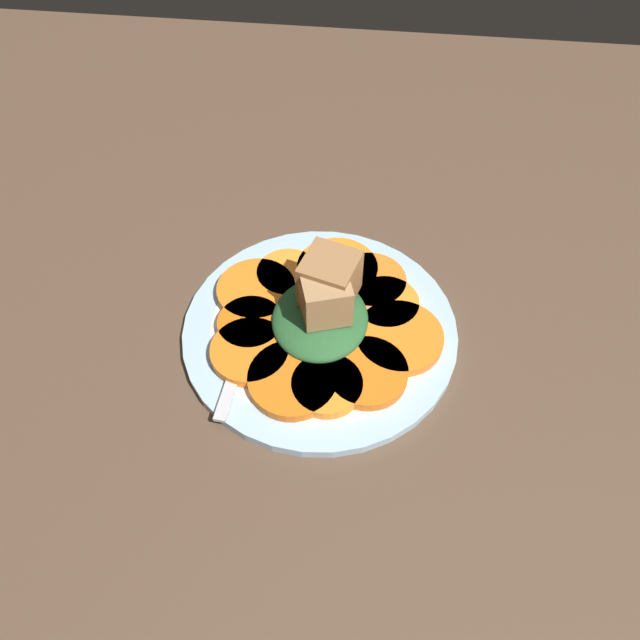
{
  "coord_description": "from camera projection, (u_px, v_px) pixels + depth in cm",
  "views": [
    {
      "loc": [
        36.33,
        4.2,
        50.82
      ],
      "look_at": [
        0.0,
        0.0,
        4.1
      ],
      "focal_mm": 35.0,
      "sensor_mm": 36.0,
      "label": 1
    }
  ],
  "objects": [
    {
      "name": "table_slab",
      "position": [
        320.0,
        339.0,
        0.62
      ],
      "size": [
        120.0,
        120.0,
        2.0
      ],
      "primitive_type": "cube",
      "color": "#4C3828",
      "rests_on": "ground"
    },
    {
      "name": "plate",
      "position": [
        320.0,
        330.0,
        0.61
      ],
      "size": [
        26.52,
        26.52,
        1.05
      ],
      "color": "#99B7D1",
      "rests_on": "table_slab"
    },
    {
      "name": "carrot_slice_0",
      "position": [
        250.0,
        324.0,
        0.6
      ],
      "size": [
        6.27,
        6.27,
        1.02
      ],
      "primitive_type": "cylinder",
      "color": "#D45E12",
      "rests_on": "plate"
    },
    {
      "name": "carrot_slice_1",
      "position": [
        250.0,
        351.0,
        0.58
      ],
      "size": [
        7.32,
        7.32,
        1.02
      ],
      "primitive_type": "cylinder",
      "color": "orange",
      "rests_on": "plate"
    },
    {
      "name": "carrot_slice_2",
      "position": [
        293.0,
        379.0,
        0.56
      ],
      "size": [
        8.16,
        8.16,
        1.02
      ],
      "primitive_type": "cylinder",
      "color": "#D56014",
      "rests_on": "plate"
    },
    {
      "name": "carrot_slice_3",
      "position": [
        327.0,
        385.0,
        0.55
      ],
      "size": [
        6.4,
        6.4,
        1.02
      ],
      "primitive_type": "cylinder",
      "color": "orange",
      "rests_on": "plate"
    },
    {
      "name": "carrot_slice_4",
      "position": [
        367.0,
        372.0,
        0.56
      ],
      "size": [
        7.51,
        7.51,
        1.02
      ],
      "primitive_type": "cylinder",
      "color": "#D66014",
      "rests_on": "plate"
    },
    {
      "name": "carrot_slice_5",
      "position": [
        399.0,
        337.0,
        0.59
      ],
      "size": [
        8.35,
        8.35,
        1.02
      ],
      "primitive_type": "cylinder",
      "color": "orange",
      "rests_on": "plate"
    },
    {
      "name": "carrot_slice_6",
      "position": [
        386.0,
        304.0,
        0.61
      ],
      "size": [
        6.52,
        6.52,
        1.02
      ],
      "primitive_type": "cylinder",
      "color": "orange",
      "rests_on": "plate"
    },
    {
      "name": "carrot_slice_7",
      "position": [
        370.0,
        282.0,
        0.63
      ],
      "size": [
        7.24,
        7.24,
        1.02
      ],
      "primitive_type": "cylinder",
      "color": "orange",
      "rests_on": "plate"
    },
    {
      "name": "carrot_slice_8",
      "position": [
        337.0,
        269.0,
        0.64
      ],
      "size": [
        8.31,
        8.31,
        1.02
      ],
      "primitive_type": "cylinder",
      "color": "orange",
      "rests_on": "plate"
    },
    {
      "name": "carrot_slice_9",
      "position": [
        288.0,
        274.0,
        0.64
      ],
      "size": [
        6.34,
        6.34,
        1.02
      ],
      "primitive_type": "cylinder",
      "color": "orange",
      "rests_on": "plate"
    },
    {
      "name": "carrot_slice_10",
      "position": [
        256.0,
        290.0,
        0.62
      ],
      "size": [
        7.88,
        7.88,
        1.02
      ],
      "primitive_type": "cylinder",
      "color": "orange",
      "rests_on": "plate"
    },
    {
      "name": "center_pile",
      "position": [
        324.0,
        304.0,
        0.58
      ],
      "size": [
        10.2,
        9.18,
        7.15
      ],
      "color": "#235128",
      "rests_on": "plate"
    },
    {
      "name": "fork",
      "position": [
        249.0,
        329.0,
        0.6
      ],
      "size": [
        19.24,
        3.18,
        0.4
      ],
      "rotation": [
        0.0,
        0.0,
        -0.08
      ],
      "color": "#B2B2B7",
      "rests_on": "plate"
    }
  ]
}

